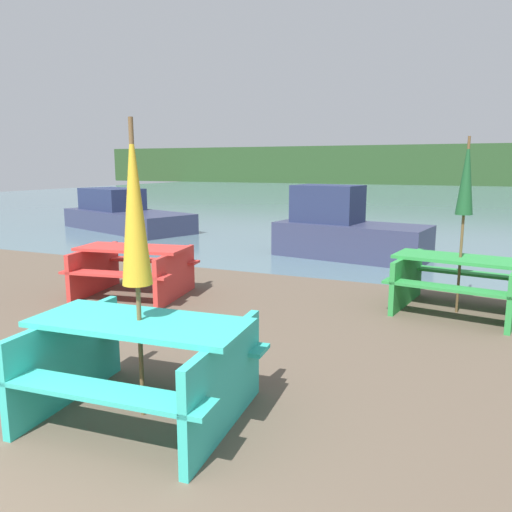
{
  "coord_description": "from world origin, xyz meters",
  "views": [
    {
      "loc": [
        2.55,
        -1.15,
        1.99
      ],
      "look_at": [
        0.07,
        4.59,
        0.85
      ],
      "focal_mm": 35.0,
      "sensor_mm": 36.0,
      "label": 1
    }
  ],
  "objects_px": {
    "picnic_table_red": "(133,266)",
    "picnic_table_green": "(459,279)",
    "boat": "(345,231)",
    "boat_second": "(123,215)",
    "umbrella_darkgreen": "(466,179)",
    "umbrella_gold": "(134,206)",
    "picnic_table_teal": "(141,358)"
  },
  "relations": [
    {
      "from": "picnic_table_red",
      "to": "picnic_table_green",
      "type": "bearing_deg",
      "value": 12.63
    },
    {
      "from": "boat",
      "to": "boat_second",
      "type": "bearing_deg",
      "value": 174.7
    },
    {
      "from": "umbrella_darkgreen",
      "to": "umbrella_gold",
      "type": "bearing_deg",
      "value": -118.73
    },
    {
      "from": "picnic_table_red",
      "to": "umbrella_gold",
      "type": "relative_size",
      "value": 0.79
    },
    {
      "from": "boat_second",
      "to": "umbrella_gold",
      "type": "bearing_deg",
      "value": -31.41
    },
    {
      "from": "picnic_table_green",
      "to": "umbrella_darkgreen",
      "type": "height_order",
      "value": "umbrella_darkgreen"
    },
    {
      "from": "picnic_table_teal",
      "to": "boat",
      "type": "xyz_separation_m",
      "value": [
        -0.17,
        7.62,
        0.09
      ]
    },
    {
      "from": "picnic_table_green",
      "to": "boat_second",
      "type": "distance_m",
      "value": 11.31
    },
    {
      "from": "picnic_table_red",
      "to": "boat",
      "type": "distance_m",
      "value": 5.07
    },
    {
      "from": "boat",
      "to": "umbrella_gold",
      "type": "bearing_deg",
      "value": -79.52
    },
    {
      "from": "picnic_table_teal",
      "to": "picnic_table_red",
      "type": "distance_m",
      "value": 3.86
    },
    {
      "from": "picnic_table_green",
      "to": "boat_second",
      "type": "bearing_deg",
      "value": 151.08
    },
    {
      "from": "umbrella_gold",
      "to": "boat",
      "type": "relative_size",
      "value": 0.69
    },
    {
      "from": "picnic_table_red",
      "to": "picnic_table_green",
      "type": "distance_m",
      "value": 4.72
    },
    {
      "from": "picnic_table_red",
      "to": "picnic_table_green",
      "type": "height_order",
      "value": "picnic_table_green"
    },
    {
      "from": "picnic_table_teal",
      "to": "picnic_table_red",
      "type": "xyz_separation_m",
      "value": [
        -2.37,
        3.05,
        -0.02
      ]
    },
    {
      "from": "boat",
      "to": "boat_second",
      "type": "relative_size",
      "value": 0.68
    },
    {
      "from": "picnic_table_teal",
      "to": "picnic_table_green",
      "type": "distance_m",
      "value": 4.66
    },
    {
      "from": "picnic_table_green",
      "to": "umbrella_gold",
      "type": "bearing_deg",
      "value": -118.73
    },
    {
      "from": "picnic_table_green",
      "to": "boat_second",
      "type": "height_order",
      "value": "boat_second"
    },
    {
      "from": "picnic_table_green",
      "to": "umbrella_gold",
      "type": "distance_m",
      "value": 4.82
    },
    {
      "from": "picnic_table_teal",
      "to": "umbrella_gold",
      "type": "relative_size",
      "value": 0.78
    },
    {
      "from": "picnic_table_green",
      "to": "boat_second",
      "type": "relative_size",
      "value": 0.38
    },
    {
      "from": "umbrella_gold",
      "to": "boat_second",
      "type": "distance_m",
      "value": 12.31
    },
    {
      "from": "picnic_table_red",
      "to": "umbrella_darkgreen",
      "type": "xyz_separation_m",
      "value": [
        4.61,
        1.03,
        1.35
      ]
    },
    {
      "from": "umbrella_darkgreen",
      "to": "boat",
      "type": "xyz_separation_m",
      "value": [
        -2.41,
        3.53,
        -1.25
      ]
    },
    {
      "from": "umbrella_darkgreen",
      "to": "boat_second",
      "type": "height_order",
      "value": "umbrella_darkgreen"
    },
    {
      "from": "picnic_table_green",
      "to": "umbrella_darkgreen",
      "type": "xyz_separation_m",
      "value": [
        0.0,
        0.0,
        1.35
      ]
    },
    {
      "from": "picnic_table_red",
      "to": "umbrella_darkgreen",
      "type": "bearing_deg",
      "value": 12.63
    },
    {
      "from": "picnic_table_red",
      "to": "boat",
      "type": "xyz_separation_m",
      "value": [
        2.2,
        4.57,
        0.11
      ]
    },
    {
      "from": "picnic_table_teal",
      "to": "boat",
      "type": "distance_m",
      "value": 7.62
    },
    {
      "from": "picnic_table_teal",
      "to": "boat_second",
      "type": "xyz_separation_m",
      "value": [
        -7.66,
        9.55,
        -0.02
      ]
    }
  ]
}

